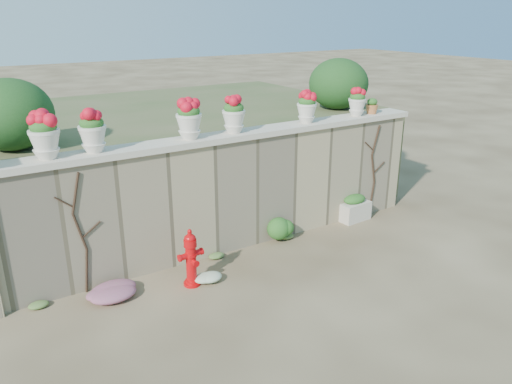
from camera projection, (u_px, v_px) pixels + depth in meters
ground at (291, 288)px, 7.72m from camera, size 80.00×80.00×0.00m
stone_wall at (232, 194)px, 8.81m from camera, size 8.00×0.40×2.00m
wall_cap at (231, 136)px, 8.45m from camera, size 8.10×0.52×0.10m
raised_fill at (163, 153)px, 11.36m from camera, size 9.00×6.00×2.00m
back_shrub_left at (10, 115)px, 7.63m from camera, size 1.30×1.30×1.10m
back_shrub_right at (338, 84)px, 10.95m from camera, size 1.30×1.30×1.10m
vine_left at (81, 232)px, 7.30m from camera, size 0.60×0.04×1.91m
vine_right at (374, 169)px, 10.26m from camera, size 0.60×0.04×1.91m
fire_hydrant at (191, 258)px, 7.66m from camera, size 0.41×0.29×0.94m
planter_box at (354, 208)px, 10.20m from camera, size 0.68×0.42×0.55m
green_shrub at (285, 226)px, 9.22m from camera, size 0.62×0.56×0.59m
magenta_clump at (113, 291)px, 7.42m from camera, size 0.87×0.58×0.23m
white_flowers at (205, 279)px, 7.78m from camera, size 0.57×0.46×0.21m
urn_pot_0 at (44, 136)px, 6.85m from camera, size 0.42×0.42×0.66m
urn_pot_1 at (92, 131)px, 7.18m from camera, size 0.40×0.40×0.63m
urn_pot_2 at (189, 119)px, 7.95m from camera, size 0.42×0.42×0.65m
urn_pot_3 at (234, 115)px, 8.36m from camera, size 0.39×0.39×0.61m
urn_pot_4 at (307, 107)px, 9.15m from camera, size 0.37×0.37×0.57m
urn_pot_5 at (357, 102)px, 9.78m from camera, size 0.35×0.35×0.54m
terracotta_pot at (372, 107)px, 10.03m from camera, size 0.25×0.25×0.30m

